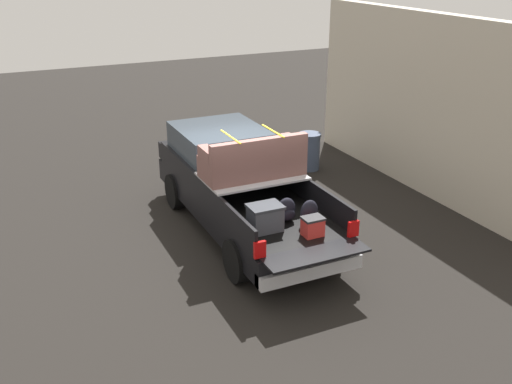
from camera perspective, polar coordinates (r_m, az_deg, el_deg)
ground_plane at (r=12.22m, az=-1.20°, el=-3.78°), size 40.00×40.00×0.00m
pickup_truck at (r=12.13m, az=-1.94°, el=0.99°), size 6.05×2.06×2.23m
building_facade at (r=14.18m, az=16.85°, el=7.93°), size 8.66×0.36×4.14m
trash_can at (r=15.52m, az=5.18°, el=3.98°), size 0.60×0.60×0.98m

